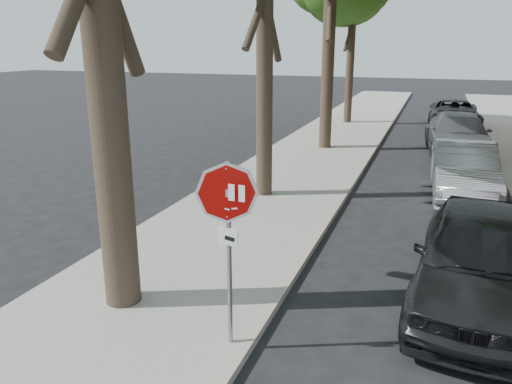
# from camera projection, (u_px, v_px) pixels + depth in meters

# --- Properties ---
(ground) EXTENTS (120.00, 120.00, 0.00)m
(ground) POSITION_uv_depth(u_px,v_px,m) (278.00, 359.00, 6.84)
(ground) COLOR black
(ground) RESTS_ON ground
(sidewalk_left) EXTENTS (4.00, 55.00, 0.12)m
(sidewalk_left) POSITION_uv_depth(u_px,v_px,m) (310.00, 158.00, 18.45)
(sidewalk_left) COLOR gray
(sidewalk_left) RESTS_ON ground
(curb_left) EXTENTS (0.12, 55.00, 0.13)m
(curb_left) POSITION_uv_depth(u_px,v_px,m) (366.00, 163.00, 17.79)
(curb_left) COLOR #9E9384
(curb_left) RESTS_ON ground
(curb_right) EXTENTS (0.12, 55.00, 0.13)m
(curb_right) POSITION_uv_depth(u_px,v_px,m) (502.00, 173.00, 16.36)
(curb_right) COLOR #9E9384
(curb_right) RESTS_ON ground
(stop_sign) EXTENTS (0.76, 0.34, 2.61)m
(stop_sign) POSITION_uv_depth(u_px,v_px,m) (228.00, 220.00, 6.49)
(stop_sign) COLOR gray
(stop_sign) RESTS_ON sidewalk_left
(car_a) EXTENTS (2.33, 4.94, 1.63)m
(car_a) POSITION_uv_depth(u_px,v_px,m) (479.00, 258.00, 8.07)
(car_a) COLOR black
(car_a) RESTS_ON ground
(car_b) EXTENTS (1.78, 4.61, 1.50)m
(car_b) POSITION_uv_depth(u_px,v_px,m) (464.00, 171.00, 13.84)
(car_b) COLOR gray
(car_b) RESTS_ON ground
(car_c) EXTENTS (2.67, 5.55, 1.56)m
(car_c) POSITION_uv_depth(u_px,v_px,m) (458.00, 135.00, 19.13)
(car_c) COLOR #4F5054
(car_c) RESTS_ON ground
(car_d) EXTENTS (2.53, 5.22, 1.43)m
(car_d) POSITION_uv_depth(u_px,v_px,m) (454.00, 115.00, 24.94)
(car_d) COLOR black
(car_d) RESTS_ON ground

